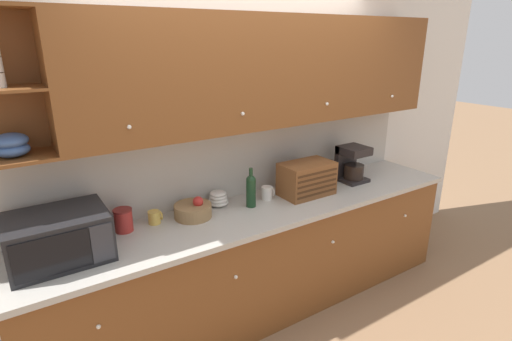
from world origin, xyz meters
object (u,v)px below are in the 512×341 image
at_px(wine_bottle, 251,189).
at_px(coffee_maker, 351,164).
at_px(bowl_stack_on_counter, 218,198).
at_px(mug, 330,179).
at_px(microwave, 59,237).
at_px(storage_canister, 123,220).
at_px(fruit_basket, 193,210).
at_px(mug_patterned_third, 267,193).
at_px(bread_box, 307,179).
at_px(mug_blue_second, 155,217).

distance_m(wine_bottle, coffee_maker, 1.07).
height_order(bowl_stack_on_counter, mug, bowl_stack_on_counter).
distance_m(bowl_stack_on_counter, coffee_maker, 1.28).
bearing_deg(microwave, mug, 1.73).
height_order(microwave, coffee_maker, coffee_maker).
distance_m(wine_bottle, mug, 0.85).
xyz_separation_m(storage_canister, fruit_basket, (0.48, -0.05, -0.03)).
relative_size(microwave, coffee_maker, 1.70).
bearing_deg(bowl_stack_on_counter, mug, -7.07).
xyz_separation_m(wine_bottle, mug, (0.85, 0.03, -0.09)).
height_order(mug_patterned_third, bread_box, bread_box).
height_order(storage_canister, bowl_stack_on_counter, storage_canister).
height_order(mug_blue_second, wine_bottle, wine_bottle).
height_order(mug_blue_second, bread_box, bread_box).
distance_m(wine_bottle, bread_box, 0.52).
bearing_deg(storage_canister, mug_blue_second, 0.04).
bearing_deg(bread_box, mug, 11.73).
bearing_deg(bread_box, mug_blue_second, 172.59).
relative_size(fruit_basket, mug, 2.78).
distance_m(storage_canister, fruit_basket, 0.48).
distance_m(microwave, bread_box, 1.86).
height_order(microwave, wine_bottle, wine_bottle).
distance_m(mug_patterned_third, mug, 0.66).
bearing_deg(coffee_maker, wine_bottle, -179.76).
xyz_separation_m(wine_bottle, mug_patterned_third, (0.19, 0.05, -0.09)).
height_order(storage_canister, wine_bottle, wine_bottle).
bearing_deg(coffee_maker, bowl_stack_on_counter, 173.11).
bearing_deg(mug_blue_second, mug_patterned_third, -4.44).
relative_size(mug_blue_second, bowl_stack_on_counter, 0.61).
xyz_separation_m(fruit_basket, wine_bottle, (0.45, -0.06, 0.09)).
xyz_separation_m(storage_canister, mug_patterned_third, (1.12, -0.07, -0.03)).
bearing_deg(wine_bottle, mug_blue_second, 170.62).
bearing_deg(mug_patterned_third, mug, -1.80).
distance_m(mug_blue_second, fruit_basket, 0.27).
distance_m(microwave, storage_canister, 0.44).
relative_size(mug_blue_second, coffee_maker, 0.30).
bearing_deg(mug_patterned_third, bread_box, -15.37).
distance_m(storage_canister, mug, 1.79).
bearing_deg(microwave, bread_box, -0.11).
height_order(microwave, storage_canister, microwave).
relative_size(mug_patterned_third, bread_box, 0.24).
bearing_deg(mug_patterned_third, bowl_stack_on_counter, 164.18).
bearing_deg(coffee_maker, microwave, -178.99).
distance_m(microwave, fruit_basket, 0.90).
height_order(microwave, mug_blue_second, microwave).
bearing_deg(fruit_basket, mug_patterned_third, -1.44).
distance_m(fruit_basket, coffee_maker, 1.53).
height_order(wine_bottle, mug_patterned_third, wine_bottle).
bearing_deg(bread_box, fruit_basket, 173.72).
bearing_deg(wine_bottle, microwave, -178.37).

